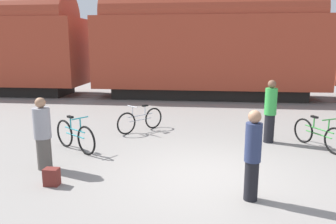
{
  "coord_description": "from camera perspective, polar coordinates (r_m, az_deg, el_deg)",
  "views": [
    {
      "loc": [
        -0.05,
        -6.38,
        2.68
      ],
      "look_at": [
        -0.93,
        1.08,
        1.1
      ],
      "focal_mm": 35.0,
      "sensor_mm": 36.0,
      "label": 1
    }
  ],
  "objects": [
    {
      "name": "person_in_green",
      "position": [
        9.3,
        17.38,
        0.12
      ],
      "size": [
        0.32,
        0.32,
        1.72
      ],
      "rotation": [
        0.0,
        0.0,
        0.04
      ],
      "color": "black",
      "rests_on": "ground_plane"
    },
    {
      "name": "bicycle_teal",
      "position": [
        8.61,
        -15.88,
        -4.05
      ],
      "size": [
        1.42,
        1.02,
        0.91
      ],
      "color": "black",
      "rests_on": "ground_plane"
    },
    {
      "name": "freight_train",
      "position": [
        16.39,
        7.04,
        12.15
      ],
      "size": [
        35.05,
        2.82,
        5.28
      ],
      "color": "black",
      "rests_on": "ground_plane"
    },
    {
      "name": "backpack",
      "position": [
        6.77,
        -19.59,
        -10.59
      ],
      "size": [
        0.28,
        0.2,
        0.34
      ],
      "color": "maroon",
      "rests_on": "ground_plane"
    },
    {
      "name": "bicycle_green",
      "position": [
        9.35,
        24.73,
        -3.61
      ],
      "size": [
        0.86,
        1.55,
        0.84
      ],
      "color": "black",
      "rests_on": "ground_plane"
    },
    {
      "name": "person_in_navy",
      "position": [
        5.79,
        14.52,
        -7.24
      ],
      "size": [
        0.28,
        0.28,
        1.6
      ],
      "rotation": [
        0.0,
        0.0,
        3.63
      ],
      "color": "black",
      "rests_on": "ground_plane"
    },
    {
      "name": "ground_plane",
      "position": [
        6.92,
        6.73,
        -11.0
      ],
      "size": [
        80.0,
        80.0,
        0.0
      ],
      "primitive_type": "plane",
      "color": "gray"
    },
    {
      "name": "person_in_grey",
      "position": [
        7.5,
        -20.98,
        -3.61
      ],
      "size": [
        0.36,
        0.36,
        1.57
      ],
      "rotation": [
        0.0,
        0.0,
        3.97
      ],
      "color": "#514C47",
      "rests_on": "ground_plane"
    },
    {
      "name": "bicycle_silver",
      "position": [
        10.14,
        -4.84,
        -1.4
      ],
      "size": [
        1.17,
        1.34,
        0.84
      ],
      "color": "black",
      "rests_on": "ground_plane"
    },
    {
      "name": "rail_near",
      "position": [
        15.9,
        6.79,
        2.1
      ],
      "size": [
        47.05,
        0.07,
        0.01
      ],
      "primitive_type": "cube",
      "color": "#4C4238",
      "rests_on": "ground_plane"
    },
    {
      "name": "rail_far",
      "position": [
        17.31,
        6.8,
        2.9
      ],
      "size": [
        47.05,
        0.07,
        0.01
      ],
      "primitive_type": "cube",
      "color": "#4C4238",
      "rests_on": "ground_plane"
    }
  ]
}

